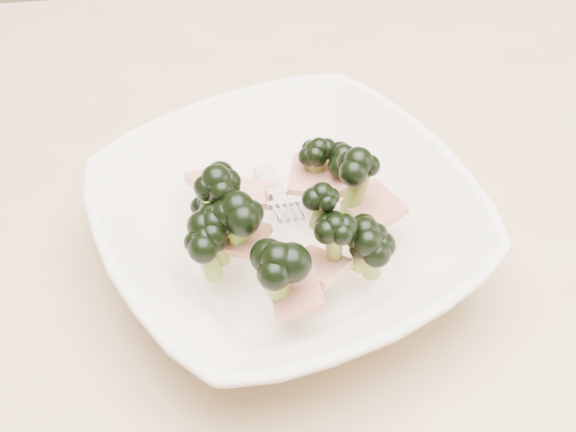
{
  "coord_description": "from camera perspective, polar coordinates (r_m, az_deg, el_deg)",
  "views": [
    {
      "loc": [
        -0.12,
        -0.42,
        1.23
      ],
      "look_at": [
        -0.07,
        -0.01,
        0.8
      ],
      "focal_mm": 50.0,
      "sensor_mm": 36.0,
      "label": 1
    }
  ],
  "objects": [
    {
      "name": "broccoli_dish",
      "position": [
        0.6,
        -0.07,
        -0.85
      ],
      "size": [
        0.36,
        0.36,
        0.11
      ],
      "color": "#EFDFCA",
      "rests_on": "dining_table"
    },
    {
      "name": "dining_table",
      "position": [
        0.73,
        5.65,
        -7.03
      ],
      "size": [
        1.2,
        0.8,
        0.75
      ],
      "color": "tan",
      "rests_on": "ground"
    }
  ]
}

